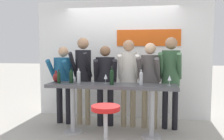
% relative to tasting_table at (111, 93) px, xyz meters
% --- Properties ---
extents(ground_plane, '(40.00, 40.00, 0.00)m').
position_rel_tasting_table_xyz_m(ground_plane, '(-0.00, 0.00, -0.77)').
color(ground_plane, '#B2ADA3').
extents(back_wall, '(3.95, 0.12, 2.66)m').
position_rel_tasting_table_xyz_m(back_wall, '(0.01, 1.28, 0.56)').
color(back_wall, white).
rests_on(back_wall, ground_plane).
extents(tasting_table, '(2.35, 0.50, 0.93)m').
position_rel_tasting_table_xyz_m(tasting_table, '(0.00, 0.00, 0.00)').
color(tasting_table, '#4C4C51').
rests_on(tasting_table, ground_plane).
extents(bar_stool, '(0.46, 0.46, 0.71)m').
position_rel_tasting_table_xyz_m(bar_stool, '(0.05, -0.75, -0.29)').
color(bar_stool, '#B2B2B7').
rests_on(bar_stool, ground_plane).
extents(person_far_left, '(0.52, 0.59, 1.61)m').
position_rel_tasting_table_xyz_m(person_far_left, '(-1.10, 0.51, 0.21)').
color(person_far_left, black).
rests_on(person_far_left, ground_plane).
extents(person_left, '(0.39, 0.54, 1.79)m').
position_rel_tasting_table_xyz_m(person_left, '(-0.68, 0.51, 0.36)').
color(person_left, gray).
rests_on(person_left, ground_plane).
extents(person_center_left, '(0.52, 0.60, 1.63)m').
position_rel_tasting_table_xyz_m(person_center_left, '(-0.21, 0.49, 0.23)').
color(person_center_left, black).
rests_on(person_center_left, ground_plane).
extents(person_center, '(0.44, 0.56, 1.74)m').
position_rel_tasting_table_xyz_m(person_center, '(0.25, 0.52, 0.32)').
color(person_center, gray).
rests_on(person_center, ground_plane).
extents(person_center_right, '(0.47, 0.57, 1.68)m').
position_rel_tasting_table_xyz_m(person_center_right, '(0.67, 0.49, 0.27)').
color(person_center_right, gray).
rests_on(person_center_right, ground_plane).
extents(person_right, '(0.46, 0.58, 1.79)m').
position_rel_tasting_table_xyz_m(person_right, '(1.07, 0.50, 0.34)').
color(person_right, black).
rests_on(person_right, ground_plane).
extents(wine_bottle_0, '(0.08, 0.08, 0.32)m').
position_rel_tasting_table_xyz_m(wine_bottle_0, '(0.02, -0.06, 0.31)').
color(wine_bottle_0, black).
rests_on(wine_bottle_0, tasting_table).
extents(wine_bottle_1, '(0.07, 0.07, 0.29)m').
position_rel_tasting_table_xyz_m(wine_bottle_1, '(-0.62, 0.03, 0.29)').
color(wine_bottle_1, '#B7BCC1').
rests_on(wine_bottle_1, tasting_table).
extents(wine_bottle_2, '(0.07, 0.07, 0.28)m').
position_rel_tasting_table_xyz_m(wine_bottle_2, '(-0.77, 0.04, 0.29)').
color(wine_bottle_2, black).
rests_on(wine_bottle_2, tasting_table).
extents(wine_bottle_3, '(0.06, 0.06, 0.25)m').
position_rel_tasting_table_xyz_m(wine_bottle_3, '(-0.98, -0.05, 0.28)').
color(wine_bottle_3, black).
rests_on(wine_bottle_3, tasting_table).
extents(wine_bottle_4, '(0.06, 0.06, 0.29)m').
position_rel_tasting_table_xyz_m(wine_bottle_4, '(0.53, -0.00, 0.29)').
color(wine_bottle_4, '#B7BCC1').
rests_on(wine_bottle_4, tasting_table).
extents(wine_glass_0, '(0.07, 0.07, 0.18)m').
position_rel_tasting_table_xyz_m(wine_glass_0, '(-0.11, 0.05, 0.28)').
color(wine_glass_0, silver).
rests_on(wine_glass_0, tasting_table).
extents(wine_glass_1, '(0.07, 0.07, 0.18)m').
position_rel_tasting_table_xyz_m(wine_glass_1, '(1.02, 0.03, 0.28)').
color(wine_glass_1, silver).
rests_on(wine_glass_1, tasting_table).
extents(decorative_vase, '(0.13, 0.13, 0.22)m').
position_rel_tasting_table_xyz_m(decorative_vase, '(-1.10, 0.11, 0.25)').
color(decorative_vase, maroon).
rests_on(decorative_vase, tasting_table).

